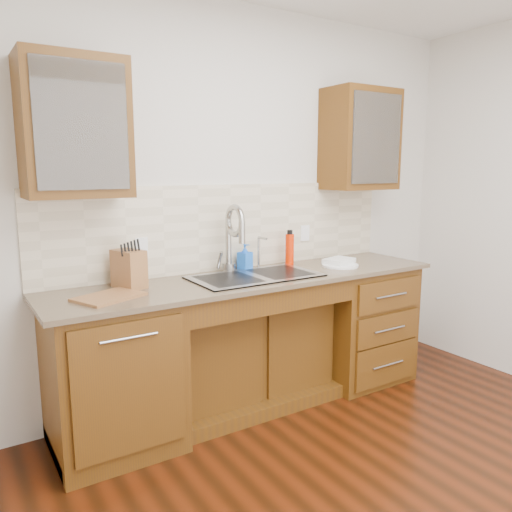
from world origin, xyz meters
TOP-DOWN VIEW (x-y plane):
  - wall_back at (0.00, 1.80)m, footprint 4.00×0.10m
  - base_cabinet_left at (-0.95, 1.44)m, footprint 0.70×0.62m
  - base_cabinet_center at (0.00, 1.53)m, footprint 1.20×0.44m
  - base_cabinet_right at (0.95, 1.44)m, footprint 0.70×0.62m
  - countertop at (0.00, 1.43)m, footprint 2.70×0.65m
  - backsplash at (0.00, 1.74)m, footprint 2.70×0.02m
  - sink at (0.00, 1.41)m, footprint 0.84×0.46m
  - faucet at (-0.07, 1.64)m, footprint 0.04×0.04m
  - filter_tap at (0.18, 1.65)m, footprint 0.02×0.02m
  - upper_cabinet_left at (-1.05, 1.58)m, footprint 0.55×0.34m
  - upper_cabinet_right at (1.05, 1.58)m, footprint 0.55×0.34m
  - outlet_left at (-0.65, 1.73)m, footprint 0.08×0.01m
  - outlet_right at (0.65, 1.73)m, footprint 0.08×0.01m
  - soap_bottle at (0.07, 1.66)m, footprint 0.10×0.11m
  - water_bottle at (0.42, 1.61)m, footprint 0.08×0.08m
  - plate at (0.71, 1.38)m, footprint 0.33×0.33m
  - dish_towel at (0.74, 1.42)m, footprint 0.25×0.21m
  - knife_block at (-0.79, 1.56)m, footprint 0.18×0.23m
  - cutting_board at (-0.97, 1.37)m, footprint 0.41×0.36m
  - cup_left_a at (-1.14, 1.58)m, footprint 0.15×0.15m
  - cup_left_b at (-0.92, 1.58)m, footprint 0.14×0.14m
  - cup_right_a at (1.00, 1.58)m, footprint 0.14×0.14m
  - cup_right_b at (1.19, 1.58)m, footprint 0.13×0.13m

SIDE VIEW (x-z plane):
  - base_cabinet_center at x=0.00m, z-range 0.00..0.70m
  - base_cabinet_left at x=-0.95m, z-range 0.00..0.88m
  - base_cabinet_right at x=0.95m, z-range 0.00..0.88m
  - sink at x=0.00m, z-range 0.73..0.92m
  - countertop at x=0.00m, z-range 0.88..0.91m
  - plate at x=0.71m, z-range 0.91..0.92m
  - cutting_board at x=-0.97m, z-range 0.91..0.93m
  - dish_towel at x=0.74m, z-range 0.93..0.96m
  - soap_bottle at x=0.07m, z-range 0.91..1.09m
  - knife_block at x=-0.79m, z-range 0.91..1.14m
  - water_bottle at x=0.42m, z-range 0.91..1.14m
  - filter_tap at x=0.18m, z-range 0.91..1.15m
  - faucet at x=-0.07m, z-range 0.91..1.31m
  - outlet_left at x=-0.65m, z-range 1.06..1.18m
  - outlet_right at x=0.65m, z-range 1.06..1.18m
  - backsplash at x=0.00m, z-range 0.91..1.50m
  - wall_back at x=0.00m, z-range 0.00..2.70m
  - cup_left_a at x=-1.14m, z-range 1.72..1.82m
  - cup_left_b at x=-0.92m, z-range 1.72..1.82m
  - cup_right_b at x=1.19m, z-range 1.73..1.83m
  - cup_right_a at x=1.00m, z-range 1.72..1.83m
  - upper_cabinet_left at x=-1.05m, z-range 1.45..2.20m
  - upper_cabinet_right at x=1.05m, z-range 1.45..2.20m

